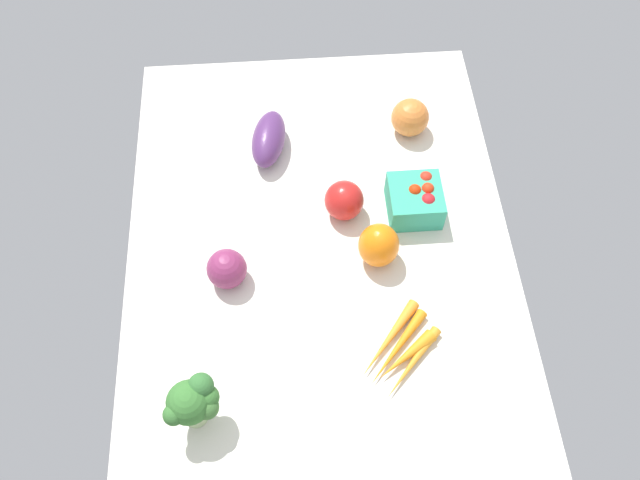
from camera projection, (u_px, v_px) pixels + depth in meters
tablecloth at (320, 248)px, 131.68cm from camera, size 104.00×76.00×2.00cm
heirloom_tomato_orange at (410, 118)px, 142.62cm from camera, size 8.22×8.22×8.22cm
red_onion_near_basket at (227, 269)px, 123.72cm from camera, size 7.63×7.63×7.63cm
broccoli_head at (194, 403)px, 106.62cm from camera, size 7.92×9.04×12.04cm
bell_pepper_red at (344, 200)px, 131.36cm from camera, size 8.59×8.59×8.29cm
eggplant at (269, 139)px, 140.41cm from camera, size 15.74×9.69×6.87cm
carrot_bunch at (400, 351)px, 118.17cm from camera, size 19.04×16.11×2.59cm
bell_pepper_orange at (379, 245)px, 125.27cm from camera, size 8.18×8.18×9.55cm
berry_basket at (415, 200)px, 132.13cm from camera, size 10.58×10.58×7.62cm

